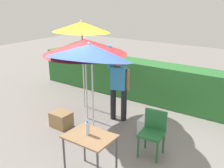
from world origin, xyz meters
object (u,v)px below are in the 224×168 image
object	(u,v)px
chair_plastic	(153,130)
umbrella_rainbow	(85,47)
umbrella_orange	(90,52)
folding_table	(90,141)
umbrella_yellow	(82,27)
crate_cardboard	(61,119)
bottle_water	(87,128)
cooler_box	(151,128)
person_vendor	(119,84)

from	to	relation	value
chair_plastic	umbrella_rainbow	bearing A→B (deg)	167.35
umbrella_orange	folding_table	xyz separation A→B (m)	(0.95, -1.22, -1.18)
umbrella_yellow	crate_cardboard	distance (m)	2.39
umbrella_rainbow	bottle_water	distance (m)	2.38
umbrella_rainbow	crate_cardboard	distance (m)	1.82
umbrella_orange	folding_table	world-z (taller)	umbrella_orange
bottle_water	umbrella_yellow	bearing A→B (deg)	132.02
umbrella_rainbow	crate_cardboard	bearing A→B (deg)	-109.10
chair_plastic	cooler_box	size ratio (longest dim) A/B	1.88
chair_plastic	crate_cardboard	distance (m)	2.32
folding_table	umbrella_yellow	bearing A→B (deg)	132.63
bottle_water	cooler_box	bearing A→B (deg)	80.46
person_vendor	umbrella_yellow	bearing A→B (deg)	173.97
folding_table	chair_plastic	bearing A→B (deg)	64.81
person_vendor	bottle_water	bearing A→B (deg)	-70.18
umbrella_yellow	chair_plastic	size ratio (longest dim) A/B	2.69
umbrella_rainbow	cooler_box	xyz separation A→B (m)	(1.72, 0.12, -1.65)
crate_cardboard	bottle_water	world-z (taller)	bottle_water
folding_table	umbrella_rainbow	bearing A→B (deg)	131.42
crate_cardboard	bottle_water	size ratio (longest dim) A/B	1.92
umbrella_orange	person_vendor	xyz separation A→B (m)	(0.15, 0.86, -0.93)
cooler_box	umbrella_rainbow	bearing A→B (deg)	-176.13
chair_plastic	folding_table	bearing A→B (deg)	-115.19
umbrella_orange	chair_plastic	world-z (taller)	umbrella_orange
person_vendor	chair_plastic	world-z (taller)	person_vendor
umbrella_rainbow	person_vendor	size ratio (longest dim) A/B	1.10
person_vendor	cooler_box	world-z (taller)	person_vendor
umbrella_rainbow	chair_plastic	size ratio (longest dim) A/B	2.33
chair_plastic	cooler_box	bearing A→B (deg)	119.54
umbrella_rainbow	bottle_water	world-z (taller)	umbrella_rainbow
cooler_box	folding_table	distance (m)	1.87
umbrella_orange	crate_cardboard	distance (m)	1.87
umbrella_orange	cooler_box	size ratio (longest dim) A/B	4.70
chair_plastic	folding_table	world-z (taller)	chair_plastic
umbrella_yellow	umbrella_orange	bearing A→B (deg)	-42.34
folding_table	cooler_box	bearing A→B (deg)	82.21
chair_plastic	crate_cardboard	bearing A→B (deg)	-174.43
bottle_water	person_vendor	bearing A→B (deg)	109.82
bottle_water	folding_table	bearing A→B (deg)	-12.57
umbrella_yellow	chair_plastic	world-z (taller)	umbrella_yellow
umbrella_orange	umbrella_yellow	size ratio (longest dim) A/B	0.93
cooler_box	umbrella_orange	bearing A→B (deg)	-154.46
cooler_box	crate_cardboard	size ratio (longest dim) A/B	1.03
umbrella_orange	folding_table	distance (m)	1.94
umbrella_yellow	bottle_water	bearing A→B (deg)	-47.98
person_vendor	umbrella_rainbow	bearing A→B (deg)	-148.80
umbrella_rainbow	cooler_box	bearing A→B (deg)	3.87
umbrella_orange	bottle_water	bearing A→B (deg)	-53.52
umbrella_yellow	crate_cardboard	size ratio (longest dim) A/B	5.21
chair_plastic	cooler_box	world-z (taller)	chair_plastic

